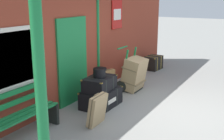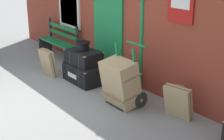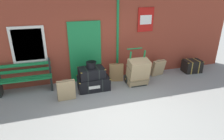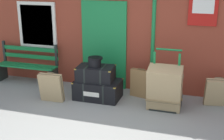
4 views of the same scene
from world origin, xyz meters
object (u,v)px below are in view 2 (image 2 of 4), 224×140
(steamer_trunk_middle, at_px, (84,57))
(porters_trolley, at_px, (127,90))
(steamer_trunk_base, at_px, (85,73))
(large_brown_trunk, at_px, (121,83))
(suitcase_charcoal, at_px, (178,102))
(suitcase_slate, at_px, (48,63))
(round_hatbox, at_px, (83,45))
(suitcase_brown, at_px, (122,76))
(platform_bench, at_px, (59,42))

(steamer_trunk_middle, distance_m, porters_trolley, 1.58)
(porters_trolley, bearing_deg, steamer_trunk_base, -179.23)
(large_brown_trunk, xyz_separation_m, suitcase_charcoal, (1.05, 0.49, -0.16))
(steamer_trunk_middle, height_order, porters_trolley, porters_trolley)
(large_brown_trunk, bearing_deg, steamer_trunk_middle, 174.19)
(steamer_trunk_base, height_order, large_brown_trunk, large_brown_trunk)
(porters_trolley, xyz_separation_m, suitcase_slate, (-2.41, -0.50, 0.05))
(steamer_trunk_base, distance_m, suitcase_slate, 1.03)
(round_hatbox, relative_size, suitcase_brown, 0.48)
(steamer_trunk_middle, xyz_separation_m, round_hatbox, (-0.01, -0.01, 0.28))
(large_brown_trunk, relative_size, suitcase_brown, 1.39)
(large_brown_trunk, distance_m, suitcase_charcoal, 1.17)
(round_hatbox, distance_m, porters_trolley, 1.67)
(porters_trolley, relative_size, suitcase_slate, 1.81)
(steamer_trunk_base, bearing_deg, round_hatbox, -176.35)
(large_brown_trunk, bearing_deg, platform_bench, 170.08)
(porters_trolley, relative_size, suitcase_brown, 1.78)
(steamer_trunk_base, distance_m, large_brown_trunk, 1.53)
(porters_trolley, xyz_separation_m, large_brown_trunk, (0.00, -0.17, 0.20))
(porters_trolley, bearing_deg, suitcase_brown, 150.17)
(suitcase_slate, bearing_deg, suitcase_charcoal, 13.28)
(suitcase_slate, relative_size, suitcase_brown, 0.98)
(steamer_trunk_middle, relative_size, suitcase_charcoal, 1.32)
(steamer_trunk_middle, relative_size, large_brown_trunk, 0.90)
(suitcase_slate, bearing_deg, large_brown_trunk, 7.70)
(platform_bench, height_order, large_brown_trunk, platform_bench)
(steamer_trunk_base, relative_size, steamer_trunk_middle, 1.19)
(large_brown_trunk, height_order, suitcase_brown, large_brown_trunk)
(porters_trolley, height_order, large_brown_trunk, porters_trolley)
(steamer_trunk_middle, relative_size, suitcase_brown, 1.25)
(suitcase_charcoal, xyz_separation_m, suitcase_brown, (-1.64, 0.03, 0.01))
(large_brown_trunk, distance_m, suitcase_brown, 0.80)
(steamer_trunk_middle, bearing_deg, suitcase_charcoal, 7.27)
(steamer_trunk_middle, xyz_separation_m, suitcase_charcoal, (2.60, 0.33, -0.27))
(large_brown_trunk, xyz_separation_m, suitcase_brown, (-0.60, 0.52, -0.15))
(round_hatbox, bearing_deg, suitcase_brown, 20.84)
(porters_trolley, relative_size, suitcase_charcoal, 1.89)
(platform_bench, bearing_deg, suitcase_brown, -2.12)
(round_hatbox, height_order, porters_trolley, porters_trolley)
(round_hatbox, xyz_separation_m, suitcase_brown, (0.97, 0.37, -0.54))
(steamer_trunk_base, distance_m, porters_trolley, 1.50)
(suitcase_brown, bearing_deg, suitcase_slate, -155.08)
(platform_bench, xyz_separation_m, porters_trolley, (3.58, -0.45, -0.17))
(steamer_trunk_middle, relative_size, round_hatbox, 2.61)
(suitcase_charcoal, bearing_deg, round_hatbox, -172.55)
(round_hatbox, relative_size, suitcase_charcoal, 0.51)
(platform_bench, relative_size, suitcase_slate, 2.40)
(steamer_trunk_middle, xyz_separation_m, large_brown_trunk, (1.55, -0.16, -0.11))
(steamer_trunk_base, xyz_separation_m, suitcase_slate, (-0.91, -0.48, 0.11))
(suitcase_charcoal, bearing_deg, suitcase_slate, -166.72)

